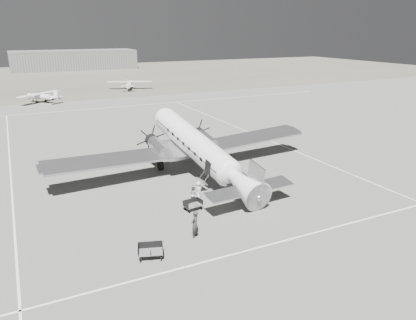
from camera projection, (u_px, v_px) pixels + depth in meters
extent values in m
plane|color=slate|center=(214.00, 173.00, 39.85)|extent=(260.00, 260.00, 0.00)
cube|color=silver|center=(305.00, 235.00, 27.87)|extent=(60.00, 0.15, 0.01)
cube|color=silver|center=(310.00, 157.00, 44.86)|extent=(0.15, 80.00, 0.01)
cube|color=silver|center=(10.00, 170.00, 40.89)|extent=(0.15, 60.00, 0.01)
cube|color=silver|center=(115.00, 107.00, 74.07)|extent=(90.00, 0.15, 0.01)
cube|color=#5D5B4E|center=(71.00, 77.00, 121.12)|extent=(260.00, 90.00, 0.01)
cube|color=slate|center=(74.00, 61.00, 143.67)|extent=(42.00, 14.00, 6.00)
cube|color=#595959|center=(73.00, 51.00, 142.66)|extent=(42.00, 14.00, 0.60)
imported|color=#2D2D2D|center=(195.00, 224.00, 27.34)|extent=(0.84, 0.79, 1.93)
imported|color=#A8A8A6|center=(194.00, 194.00, 32.77)|extent=(0.74, 0.88, 1.59)
imported|color=silver|center=(199.00, 190.00, 33.69)|extent=(0.67, 0.85, 1.52)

